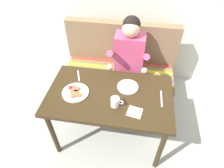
{
  "coord_description": "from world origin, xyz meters",
  "views": [
    {
      "loc": [
        0.23,
        -1.25,
        2.09
      ],
      "look_at": [
        0.0,
        0.15,
        0.72
      ],
      "focal_mm": 31.03,
      "sensor_mm": 36.0,
      "label": 1
    }
  ],
  "objects": [
    {
      "name": "ground_plane",
      "position": [
        0.0,
        0.0,
        0.0
      ],
      "size": [
        8.0,
        8.0,
        0.0
      ],
      "primitive_type": "plane",
      "color": "#A3A79C"
    },
    {
      "name": "napkin",
      "position": [
        0.25,
        -0.18,
        0.73
      ],
      "size": [
        0.15,
        0.14,
        0.01
      ],
      "primitive_type": "cube",
      "rotation": [
        0.0,
        0.0,
        -0.19
      ],
      "color": "silver",
      "rests_on": "table"
    },
    {
      "name": "plate_eggs",
      "position": [
        0.16,
        0.12,
        0.74
      ],
      "size": [
        0.21,
        0.21,
        0.04
      ],
      "color": "white",
      "rests_on": "table"
    },
    {
      "name": "table",
      "position": [
        0.0,
        0.0,
        0.65
      ],
      "size": [
        1.2,
        0.7,
        0.73
      ],
      "color": "#312310",
      "rests_on": "ground"
    },
    {
      "name": "person",
      "position": [
        0.13,
        0.59,
        0.74
      ],
      "size": [
        0.45,
        0.61,
        1.21
      ],
      "color": "#C1446B",
      "rests_on": "ground"
    },
    {
      "name": "plate_breakfast",
      "position": [
        -0.33,
        -0.04,
        0.74
      ],
      "size": [
        0.26,
        0.26,
        0.05
      ],
      "color": "white",
      "rests_on": "table"
    },
    {
      "name": "fork",
      "position": [
        -0.37,
        0.21,
        0.73
      ],
      "size": [
        0.07,
        0.16,
        0.0
      ],
      "primitive_type": "cube",
      "rotation": [
        0.0,
        0.0,
        0.37
      ],
      "color": "silver",
      "rests_on": "table"
    },
    {
      "name": "couch",
      "position": [
        0.0,
        0.76,
        0.33
      ],
      "size": [
        1.44,
        0.56,
        1.0
      ],
      "color": "brown",
      "rests_on": "ground"
    },
    {
      "name": "knife",
      "position": [
        0.49,
        0.02,
        0.73
      ],
      "size": [
        0.02,
        0.2,
        0.0
      ],
      "primitive_type": "cube",
      "rotation": [
        0.0,
        0.0,
        0.02
      ],
      "color": "silver",
      "rests_on": "table"
    },
    {
      "name": "coffee_mug",
      "position": [
        0.08,
        -0.13,
        0.78
      ],
      "size": [
        0.12,
        0.08,
        0.09
      ],
      "color": "white",
      "rests_on": "table"
    }
  ]
}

